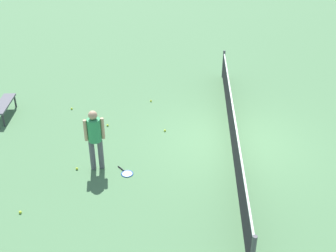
{
  "coord_description": "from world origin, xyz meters",
  "views": [
    {
      "loc": [
        10.57,
        -1.19,
        6.37
      ],
      "look_at": [
        0.79,
        -1.82,
        0.9
      ],
      "focal_mm": 44.51,
      "sensor_mm": 36.0,
      "label": 1
    }
  ],
  "objects_px": {
    "player_near_side": "(95,135)",
    "tennis_ball_stray_left": "(20,212)",
    "tennis_ball_near_player": "(165,130)",
    "tennis_ball_midcourt": "(72,109)",
    "tennis_ball_baseline": "(108,125)",
    "tennis_ball_by_net": "(77,169)",
    "tennis_ball_stray_right": "(151,101)",
    "courtside_bench": "(4,105)",
    "tennis_racket_near_player": "(127,173)"
  },
  "relations": [
    {
      "from": "tennis_ball_baseline",
      "to": "tennis_ball_stray_right",
      "type": "height_order",
      "value": "same"
    },
    {
      "from": "player_near_side",
      "to": "tennis_ball_baseline",
      "type": "xyz_separation_m",
      "value": [
        -2.27,
        -0.18,
        -0.98
      ]
    },
    {
      "from": "player_near_side",
      "to": "tennis_ball_stray_right",
      "type": "height_order",
      "value": "player_near_side"
    },
    {
      "from": "player_near_side",
      "to": "courtside_bench",
      "type": "relative_size",
      "value": 1.11
    },
    {
      "from": "player_near_side",
      "to": "tennis_ball_near_player",
      "type": "xyz_separation_m",
      "value": [
        -2.05,
        1.64,
        -0.98
      ]
    },
    {
      "from": "tennis_ball_stray_left",
      "to": "tennis_racket_near_player",
      "type": "bearing_deg",
      "value": 127.7
    },
    {
      "from": "tennis_ball_stray_right",
      "to": "courtside_bench",
      "type": "bearing_deg",
      "value": -73.33
    },
    {
      "from": "tennis_ball_midcourt",
      "to": "courtside_bench",
      "type": "bearing_deg",
      "value": -73.04
    },
    {
      "from": "tennis_ball_stray_right",
      "to": "tennis_ball_baseline",
      "type": "bearing_deg",
      "value": -32.78
    },
    {
      "from": "tennis_racket_near_player",
      "to": "tennis_ball_stray_right",
      "type": "bearing_deg",
      "value": 177.28
    },
    {
      "from": "courtside_bench",
      "to": "tennis_ball_baseline",
      "type": "bearing_deg",
      "value": 82.59
    },
    {
      "from": "player_near_side",
      "to": "tennis_ball_baseline",
      "type": "height_order",
      "value": "player_near_side"
    },
    {
      "from": "player_near_side",
      "to": "tennis_ball_stray_right",
      "type": "xyz_separation_m",
      "value": [
        -4.11,
        1.01,
        -0.98
      ]
    },
    {
      "from": "player_near_side",
      "to": "tennis_ball_by_net",
      "type": "distance_m",
      "value": 1.12
    },
    {
      "from": "tennis_racket_near_player",
      "to": "tennis_ball_by_net",
      "type": "height_order",
      "value": "tennis_ball_by_net"
    },
    {
      "from": "tennis_ball_by_net",
      "to": "tennis_ball_baseline",
      "type": "xyz_separation_m",
      "value": [
        -2.39,
        0.36,
        0.0
      ]
    },
    {
      "from": "tennis_ball_near_player",
      "to": "tennis_ball_baseline",
      "type": "distance_m",
      "value": 1.83
    },
    {
      "from": "tennis_ball_stray_left",
      "to": "tennis_ball_stray_right",
      "type": "xyz_separation_m",
      "value": [
        -6.0,
        2.39,
        0.0
      ]
    },
    {
      "from": "tennis_racket_near_player",
      "to": "tennis_ball_stray_left",
      "type": "xyz_separation_m",
      "value": [
        1.69,
        -2.19,
        0.02
      ]
    },
    {
      "from": "tennis_ball_near_player",
      "to": "tennis_ball_stray_left",
      "type": "relative_size",
      "value": 1.0
    },
    {
      "from": "player_near_side",
      "to": "tennis_ball_stray_left",
      "type": "height_order",
      "value": "player_near_side"
    },
    {
      "from": "courtside_bench",
      "to": "player_near_side",
      "type": "bearing_deg",
      "value": 53.16
    },
    {
      "from": "tennis_racket_near_player",
      "to": "tennis_ball_near_player",
      "type": "height_order",
      "value": "tennis_ball_near_player"
    },
    {
      "from": "tennis_ball_midcourt",
      "to": "tennis_ball_stray_right",
      "type": "xyz_separation_m",
      "value": [
        -0.77,
        2.61,
        0.0
      ]
    },
    {
      "from": "tennis_racket_near_player",
      "to": "courtside_bench",
      "type": "relative_size",
      "value": 0.35
    },
    {
      "from": "tennis_racket_near_player",
      "to": "tennis_ball_by_net",
      "type": "bearing_deg",
      "value": -93.84
    },
    {
      "from": "player_near_side",
      "to": "tennis_racket_near_player",
      "type": "height_order",
      "value": "player_near_side"
    },
    {
      "from": "player_near_side",
      "to": "tennis_ball_stray_right",
      "type": "bearing_deg",
      "value": 166.23
    },
    {
      "from": "tennis_ball_stray_right",
      "to": "courtside_bench",
      "type": "relative_size",
      "value": 0.04
    },
    {
      "from": "tennis_racket_near_player",
      "to": "tennis_ball_near_player",
      "type": "distance_m",
      "value": 2.41
    },
    {
      "from": "tennis_racket_near_player",
      "to": "tennis_ball_baseline",
      "type": "relative_size",
      "value": 8.24
    },
    {
      "from": "tennis_ball_stray_right",
      "to": "player_near_side",
      "type": "bearing_deg",
      "value": -13.77
    },
    {
      "from": "player_near_side",
      "to": "courtside_bench",
      "type": "distance_m",
      "value": 4.57
    },
    {
      "from": "tennis_ball_near_player",
      "to": "tennis_ball_by_net",
      "type": "relative_size",
      "value": 1.0
    },
    {
      "from": "player_near_side",
      "to": "tennis_ball_by_net",
      "type": "relative_size",
      "value": 25.76
    },
    {
      "from": "courtside_bench",
      "to": "tennis_ball_stray_right",
      "type": "bearing_deg",
      "value": 106.67
    },
    {
      "from": "player_near_side",
      "to": "tennis_ball_baseline",
      "type": "distance_m",
      "value": 2.48
    },
    {
      "from": "tennis_ball_near_player",
      "to": "tennis_ball_midcourt",
      "type": "bearing_deg",
      "value": -111.52
    },
    {
      "from": "tennis_ball_stray_left",
      "to": "tennis_ball_baseline",
      "type": "bearing_deg",
      "value": 163.81
    },
    {
      "from": "tennis_ball_midcourt",
      "to": "tennis_ball_baseline",
      "type": "height_order",
      "value": "same"
    },
    {
      "from": "tennis_ball_near_player",
      "to": "tennis_ball_stray_right",
      "type": "height_order",
      "value": "same"
    },
    {
      "from": "tennis_ball_baseline",
      "to": "tennis_ball_near_player",
      "type": "bearing_deg",
      "value": 83.26
    },
    {
      "from": "tennis_ball_near_player",
      "to": "tennis_ball_by_net",
      "type": "height_order",
      "value": "same"
    },
    {
      "from": "tennis_ball_baseline",
      "to": "tennis_ball_stray_left",
      "type": "xyz_separation_m",
      "value": [
        4.17,
        -1.21,
        0.0
      ]
    },
    {
      "from": "player_near_side",
      "to": "tennis_ball_stray_left",
      "type": "relative_size",
      "value": 25.76
    },
    {
      "from": "tennis_ball_midcourt",
      "to": "tennis_ball_stray_right",
      "type": "relative_size",
      "value": 1.0
    },
    {
      "from": "tennis_ball_near_player",
      "to": "tennis_ball_by_net",
      "type": "xyz_separation_m",
      "value": [
        2.17,
        -2.18,
        0.0
      ]
    },
    {
      "from": "tennis_ball_by_net",
      "to": "tennis_ball_stray_right",
      "type": "relative_size",
      "value": 1.0
    },
    {
      "from": "tennis_ball_baseline",
      "to": "tennis_ball_stray_right",
      "type": "distance_m",
      "value": 2.18
    },
    {
      "from": "tennis_ball_near_player",
      "to": "courtside_bench",
      "type": "relative_size",
      "value": 0.04
    }
  ]
}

